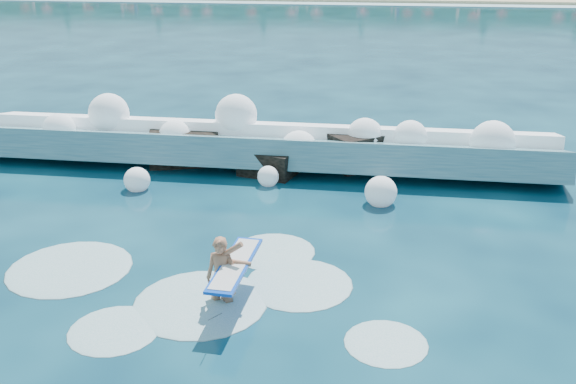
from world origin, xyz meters
TOP-DOWN VIEW (x-y plane):
  - ground at (0.00, 0.00)m, footprint 200.00×200.00m
  - wet_band at (0.00, 67.00)m, footprint 140.00×5.00m
  - breaking_wave at (-0.19, 7.47)m, footprint 18.81×2.89m
  - rock_cluster at (-0.15, 7.34)m, footprint 8.20×3.22m
  - surfer_with_board at (0.71, -1.28)m, footprint 0.95×2.91m
  - wave_spray at (0.10, 7.32)m, footprint 15.18×4.71m
  - surf_foam at (-0.24, -0.72)m, footprint 9.21×5.59m

SIDE VIEW (x-z plane):
  - ground at x=0.00m, z-range 0.00..0.00m
  - surf_foam at x=-0.24m, z-range -0.07..0.07m
  - wet_band at x=0.00m, z-range 0.00..0.08m
  - rock_cluster at x=-0.15m, z-range -0.24..1.07m
  - breaking_wave at x=-0.19m, z-range -0.24..1.38m
  - surfer_with_board at x=0.71m, z-range -0.23..1.51m
  - wave_spray at x=0.10m, z-range -0.08..2.18m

